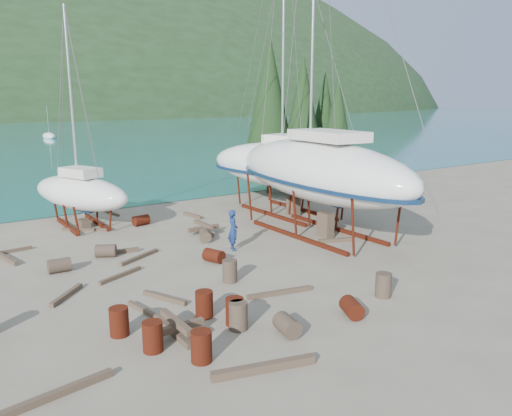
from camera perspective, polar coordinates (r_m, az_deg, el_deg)
ground at (r=20.64m, az=-0.19°, el=-7.39°), size 600.00×600.00×0.00m
far_house_right at (r=210.08m, az=-23.89°, el=10.22°), size 6.60×5.60×5.60m
cypress_near_right at (r=36.58m, az=5.36°, el=10.45°), size 3.60×3.60×10.00m
cypress_mid_right at (r=36.14m, az=9.24°, el=8.94°), size 3.06×3.06×8.50m
cypress_back_left at (r=37.21m, az=1.56°, el=11.87°), size 4.14×4.14×11.50m
cypress_far_right at (r=39.34m, az=7.79°, el=9.68°), size 3.24×3.24×9.00m
moored_boat_mid at (r=98.49m, az=-22.56°, el=7.59°), size 2.00×5.00×6.05m
large_sailboat_near at (r=25.80m, az=7.15°, el=4.34°), size 4.98×13.77×21.26m
large_sailboat_far at (r=30.49m, az=3.68°, el=4.91°), size 6.34×12.25×18.60m
small_sailboat_shore at (r=29.22m, az=-19.45°, el=1.73°), size 4.79×7.71×11.78m
worker at (r=23.39m, az=-2.64°, el=-2.53°), size 0.64×0.81×1.94m
drum_0 at (r=14.77m, az=-11.72°, el=-14.19°), size 0.58×0.58×0.88m
drum_1 at (r=15.49m, az=3.59°, el=-13.24°), size 0.73×0.97×0.58m
drum_3 at (r=14.04m, az=-6.26°, el=-15.45°), size 0.58×0.58×0.88m
drum_4 at (r=28.81m, az=-13.00°, el=-1.38°), size 0.96×0.71×0.58m
drum_5 at (r=19.54m, az=-3.01°, el=-7.20°), size 0.58×0.58×0.88m
drum_6 at (r=21.90m, az=-4.84°, el=-5.46°), size 0.84×1.02×0.58m
drum_9 at (r=23.52m, az=-16.79°, el=-4.70°), size 1.05×0.94×0.58m
drum_10 at (r=16.03m, az=-2.45°, el=-11.72°), size 0.58×0.58×0.88m
drum_11 at (r=25.14m, az=-5.83°, el=-3.13°), size 0.90×1.04×0.58m
drum_12 at (r=16.93m, az=10.89°, el=-11.14°), size 0.89×1.04×0.58m
drum_13 at (r=15.89m, az=-15.37°, el=-12.40°), size 0.58×0.58×0.88m
drum_14 at (r=16.62m, az=-5.94°, el=-10.86°), size 0.58×0.58×0.88m
drum_15 at (r=22.13m, az=-21.56°, el=-6.12°), size 0.91×0.63×0.58m
drum_16 at (r=15.71m, az=-2.03°, el=-12.23°), size 0.58×0.58×0.88m
drum_17 at (r=18.68m, az=14.36°, el=-8.52°), size 0.58×0.58×0.88m
timber_0 at (r=28.49m, az=-18.97°, el=-2.35°), size 2.08×1.54×0.14m
timber_1 at (r=25.17m, az=9.07°, el=-3.66°), size 1.69×0.85×0.19m
timber_2 at (r=24.87m, az=-26.77°, el=-5.07°), size 0.72×2.54×0.19m
timber_3 at (r=16.89m, az=-11.49°, el=-12.03°), size 0.68×3.09×0.15m
timber_4 at (r=19.42m, az=-20.83°, el=-9.27°), size 1.50×1.52×0.17m
timber_5 at (r=18.43m, az=2.73°, el=-9.62°), size 2.54×0.71×0.16m
timber_6 at (r=30.34m, az=-7.26°, el=-0.85°), size 0.43×1.72×0.19m
timber_8 at (r=23.90m, az=-15.39°, el=-4.83°), size 1.84×0.47×0.19m
timber_9 at (r=32.29m, az=-16.34°, el=-0.49°), size 0.43×2.25×0.15m
timber_10 at (r=22.92m, az=-13.18°, el=-5.48°), size 2.19×1.24×0.16m
timber_11 at (r=20.83m, az=-15.23°, el=-7.43°), size 2.04×1.01×0.15m
timber_12 at (r=18.23m, az=-10.40°, el=-10.06°), size 0.93×1.84×0.17m
timber_14 at (r=13.56m, az=-21.86°, el=-19.12°), size 2.86×0.62×0.18m
timber_15 at (r=25.79m, az=-26.98°, el=-4.55°), size 2.59×0.36×0.15m
timber_16 at (r=13.67m, az=0.92°, el=-17.76°), size 2.81×0.98×0.23m
timber_pile_fore at (r=15.46m, az=-9.11°, el=-13.40°), size 1.80×1.80×0.60m
timber_pile_aft at (r=26.48m, az=-6.00°, el=-2.31°), size 1.80×1.80×0.60m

